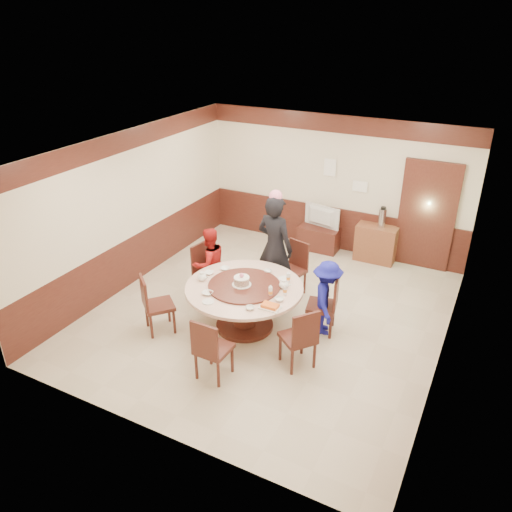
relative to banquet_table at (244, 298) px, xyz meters
The scene contains 32 objects.
room 0.80m from the banquet_table, 70.78° to the left, with size 6.00×6.04×2.84m.
banquet_table is the anchor object (origin of this frame).
chair_0 1.26m from the banquet_table, 22.51° to the left, with size 0.53×0.52×0.97m.
chair_1 1.37m from the banquet_table, 79.90° to the left, with size 0.54×0.55×0.97m.
chair_2 1.21m from the banquet_table, 150.94° to the left, with size 0.52×0.51×0.97m.
chair_3 1.38m from the banquet_table, 148.94° to the right, with size 0.62×0.62×0.97m.
chair_4 1.30m from the banquet_table, 81.25° to the right, with size 0.45×0.46×0.97m.
chair_5 1.26m from the banquet_table, 23.43° to the right, with size 0.62×0.62×0.97m.
person_standing 1.20m from the banquet_table, 90.60° to the left, with size 0.69×0.45×1.89m, color black.
person_red 1.15m from the banquet_table, 150.41° to the left, with size 0.64×0.50×1.31m, color #A31715.
person_blue 1.28m from the banquet_table, 21.62° to the left, with size 0.79×0.46×1.23m, color navy.
birthday_cake 0.32m from the banquet_table, 146.88° to the right, with size 0.30×0.30×0.20m.
teapot_left 0.75m from the banquet_table, 168.60° to the right, with size 0.17×0.15×0.13m, color white.
teapot_right 0.67m from the banquet_table, 21.93° to the left, with size 0.17×0.15×0.13m, color white.
bowl_0 0.69m from the banquet_table, 148.29° to the left, with size 0.15×0.15×0.04m, color white.
bowl_1 0.71m from the banquet_table, 54.29° to the right, with size 0.13×0.13×0.04m, color white.
bowl_2 0.64m from the banquet_table, 129.11° to the right, with size 0.16×0.16×0.04m, color white.
bowl_3 0.72m from the banquet_table, 11.66° to the right, with size 0.14×0.14×0.04m, color white.
bowl_4 0.75m from the banquet_table, behind, with size 0.15×0.15×0.04m, color white.
bowl_5 0.64m from the banquet_table, 77.92° to the left, with size 0.13×0.13×0.04m, color white.
saucer_near 0.73m from the banquet_table, 111.04° to the right, with size 0.18×0.18×0.01m, color white.
saucer_far 0.71m from the banquet_table, 48.01° to the left, with size 0.18×0.18×0.01m, color white.
shrimp_platter 0.78m from the banquet_table, 31.18° to the right, with size 0.30×0.20×0.06m.
bottle_0 0.58m from the banquet_table, ahead, with size 0.06×0.06×0.16m, color white.
bottle_1 0.73m from the banquet_table, ahead, with size 0.06×0.06×0.16m, color white.
bottle_2 0.76m from the banquet_table, 38.34° to the left, with size 0.06×0.06×0.16m, color white.
tv_stand 3.30m from the banquet_table, 89.84° to the left, with size 0.85×0.45×0.50m, color #461D16.
television 3.29m from the banquet_table, 89.84° to the left, with size 0.81×0.11×0.47m, color gray.
side_cabinet 3.53m from the banquet_table, 69.83° to the left, with size 0.80×0.40×0.75m, color brown.
thermos 3.58m from the banquet_table, 68.83° to the left, with size 0.15×0.15×0.38m, color silver.
notice_left 3.70m from the banquet_table, 88.65° to the left, with size 0.25×0.00×0.35m, color white.
notice_right 3.68m from the banquet_table, 78.15° to the left, with size 0.30×0.00×0.22m, color white.
Camera 1 is at (3.07, -6.43, 4.62)m, focal length 35.00 mm.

